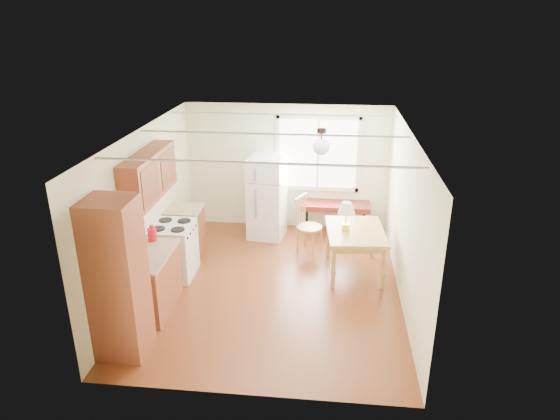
# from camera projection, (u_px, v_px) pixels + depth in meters

# --- Properties ---
(room_shell) EXTENTS (4.60, 5.60, 2.62)m
(room_shell) POSITION_uv_depth(u_px,v_px,m) (272.00, 214.00, 7.60)
(room_shell) COLOR #532411
(room_shell) RESTS_ON ground
(kitchen_run) EXTENTS (0.65, 3.40, 2.20)m
(kitchen_run) POSITION_uv_depth(u_px,v_px,m) (152.00, 251.00, 7.33)
(kitchen_run) COLOR brown
(kitchen_run) RESTS_ON ground
(window_unit) EXTENTS (1.64, 0.05, 1.51)m
(window_unit) POSITION_uv_depth(u_px,v_px,m) (318.00, 154.00, 9.72)
(window_unit) COLOR white
(window_unit) RESTS_ON room_shell
(pendant_light) EXTENTS (0.26, 0.26, 0.40)m
(pendant_light) POSITION_uv_depth(u_px,v_px,m) (321.00, 145.00, 7.54)
(pendant_light) COLOR black
(pendant_light) RESTS_ON room_shell
(refrigerator) EXTENTS (0.74, 0.74, 1.60)m
(refrigerator) POSITION_uv_depth(u_px,v_px,m) (267.00, 198.00, 9.58)
(refrigerator) COLOR white
(refrigerator) RESTS_ON ground
(bench) EXTENTS (1.36, 0.52, 0.62)m
(bench) POSITION_uv_depth(u_px,v_px,m) (336.00, 207.00, 9.81)
(bench) COLOR #571714
(bench) RESTS_ON ground
(dining_table) EXTENTS (1.03, 1.31, 0.77)m
(dining_table) POSITION_uv_depth(u_px,v_px,m) (355.00, 236.00, 8.25)
(dining_table) COLOR #AC8542
(dining_table) RESTS_ON ground
(chair) EXTENTS (0.51, 0.51, 1.04)m
(chair) POSITION_uv_depth(u_px,v_px,m) (305.00, 220.00, 9.06)
(chair) COLOR #AC8542
(chair) RESTS_ON ground
(table_lamp) EXTENTS (0.28, 0.28, 0.49)m
(table_lamp) POSITION_uv_depth(u_px,v_px,m) (346.00, 210.00, 8.07)
(table_lamp) COLOR gold
(table_lamp) RESTS_ON dining_table
(coffee_maker) EXTENTS (0.20, 0.25, 0.37)m
(coffee_maker) POSITION_uv_depth(u_px,v_px,m) (137.00, 255.00, 6.78)
(coffee_maker) COLOR black
(coffee_maker) RESTS_ON kitchen_run
(kettle) EXTENTS (0.14, 0.14, 0.26)m
(kettle) POSITION_uv_depth(u_px,v_px,m) (152.00, 234.00, 7.49)
(kettle) COLOR red
(kettle) RESTS_ON kitchen_run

